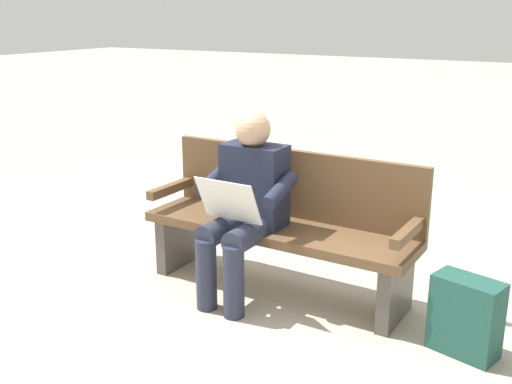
{
  "coord_description": "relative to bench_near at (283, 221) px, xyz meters",
  "views": [
    {
      "loc": [
        -1.73,
        3.27,
        1.77
      ],
      "look_at": [
        0.07,
        0.15,
        0.7
      ],
      "focal_mm": 43.14,
      "sensor_mm": 36.0,
      "label": 1
    }
  ],
  "objects": [
    {
      "name": "backpack",
      "position": [
        -1.23,
        0.24,
        -0.25
      ],
      "size": [
        0.39,
        0.3,
        0.43
      ],
      "rotation": [
        0.0,
        0.0,
        2.88
      ],
      "color": "#1E4C42",
      "rests_on": "ground"
    },
    {
      "name": "ground_plane",
      "position": [
        0.0,
        0.07,
        -0.46
      ],
      "size": [
        40.0,
        40.0,
        0.0
      ],
      "primitive_type": "plane",
      "color": "#B7AD99"
    },
    {
      "name": "person_seated",
      "position": [
        0.14,
        0.23,
        0.17
      ],
      "size": [
        0.58,
        0.58,
        1.18
      ],
      "rotation": [
        0.0,
        0.0,
        -0.03
      ],
      "color": "#1E2338",
      "rests_on": "ground"
    },
    {
      "name": "bench_near",
      "position": [
        0.0,
        0.0,
        0.0
      ],
      "size": [
        1.81,
        0.53,
        0.9
      ],
      "rotation": [
        0.0,
        0.0,
        -0.03
      ],
      "color": "brown",
      "rests_on": "ground"
    }
  ]
}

